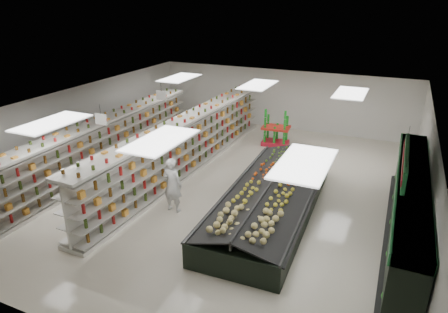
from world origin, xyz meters
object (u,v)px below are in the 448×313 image
at_px(produce_island, 271,197).
at_px(shopper_background, 191,128).
at_px(gondola_center, 187,146).
at_px(soda_endcap, 276,129).
at_px(shopper_main, 172,185).
at_px(gondola_left, 101,148).

relative_size(produce_island, shopper_background, 5.29).
bearing_deg(gondola_center, shopper_background, 117.26).
bearing_deg(soda_endcap, shopper_main, -99.41).
relative_size(produce_island, shopper_main, 4.08).
xyz_separation_m(produce_island, shopper_background, (-5.74, 4.93, 0.22)).
height_order(gondola_left, gondola_center, gondola_center).
relative_size(gondola_center, shopper_background, 8.84).
bearing_deg(gondola_center, shopper_main, -67.56).
relative_size(produce_island, soda_endcap, 4.68).
bearing_deg(shopper_background, gondola_center, -137.24).
height_order(soda_endcap, shopper_background, soda_endcap).
xyz_separation_m(gondola_left, produce_island, (7.49, -0.37, -0.47)).
height_order(gondola_left, produce_island, gondola_left).
distance_m(gondola_left, shopper_main, 4.73).
bearing_deg(gondola_center, soda_endcap, 62.10).
distance_m(shopper_main, shopper_background, 6.80).
relative_size(shopper_main, shopper_background, 1.30).
xyz_separation_m(gondola_left, shopper_main, (4.42, -1.68, -0.03)).
relative_size(soda_endcap, shopper_main, 0.87).
bearing_deg(gondola_center, gondola_left, -152.72).
distance_m(gondola_center, soda_endcap, 5.07).
bearing_deg(produce_island, shopper_background, 139.37).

